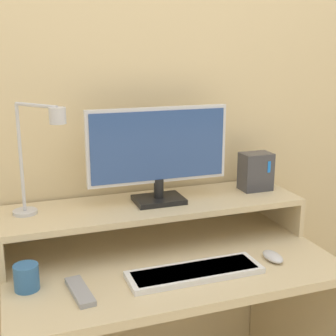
% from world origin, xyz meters
% --- Properties ---
extents(wall_back, '(6.00, 0.05, 2.50)m').
position_xyz_m(wall_back, '(0.00, 0.66, 1.25)').
color(wall_back, beige).
rests_on(wall_back, ground_plane).
extents(desk, '(1.09, 0.63, 0.73)m').
position_xyz_m(desk, '(0.00, 0.31, 0.51)').
color(desk, beige).
rests_on(desk, ground_plane).
extents(monitor_shelf, '(1.09, 0.31, 0.15)m').
position_xyz_m(monitor_shelf, '(0.00, 0.47, 0.86)').
color(monitor_shelf, beige).
rests_on(monitor_shelf, desk).
extents(monitor, '(0.52, 0.13, 0.35)m').
position_xyz_m(monitor, '(0.02, 0.48, 1.07)').
color(monitor, black).
rests_on(monitor, monitor_shelf).
extents(desk_lamp, '(0.18, 0.21, 0.38)m').
position_xyz_m(desk_lamp, '(-0.40, 0.44, 1.11)').
color(desk_lamp, silver).
rests_on(desk_lamp, monitor_shelf).
extents(router_dock, '(0.12, 0.09, 0.15)m').
position_xyz_m(router_dock, '(0.43, 0.50, 0.95)').
color(router_dock, '#3D3D42').
rests_on(router_dock, monitor_shelf).
extents(keyboard, '(0.44, 0.13, 0.02)m').
position_xyz_m(keyboard, '(0.04, 0.17, 0.74)').
color(keyboard, white).
rests_on(keyboard, desk).
extents(mouse, '(0.05, 0.10, 0.03)m').
position_xyz_m(mouse, '(0.33, 0.18, 0.74)').
color(mouse, silver).
rests_on(mouse, desk).
extents(remote_control, '(0.07, 0.18, 0.02)m').
position_xyz_m(remote_control, '(-0.33, 0.18, 0.74)').
color(remote_control, '#99999E').
rests_on(remote_control, desk).
extents(mug, '(0.07, 0.07, 0.08)m').
position_xyz_m(mug, '(-0.47, 0.26, 0.77)').
color(mug, '#33669E').
rests_on(mug, desk).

